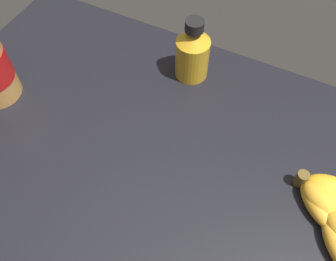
% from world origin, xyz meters
% --- Properties ---
extents(ground_plane, '(0.93, 0.58, 0.03)m').
position_xyz_m(ground_plane, '(0.00, 0.00, -0.02)').
color(ground_plane, black).
extents(honey_bottle, '(0.07, 0.07, 0.13)m').
position_xyz_m(honey_bottle, '(-0.02, 0.19, 0.06)').
color(honey_bottle, gold).
rests_on(honey_bottle, ground_plane).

